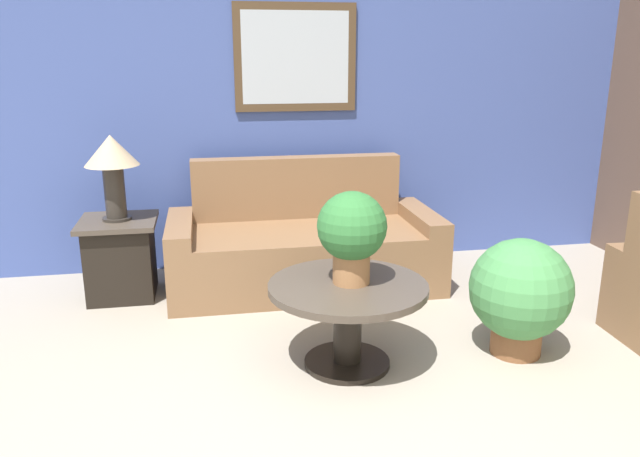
{
  "coord_description": "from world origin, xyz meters",
  "views": [
    {
      "loc": [
        -0.52,
        -1.67,
        1.71
      ],
      "look_at": [
        0.19,
        2.17,
        0.6
      ],
      "focal_mm": 35.0,
      "sensor_mm": 36.0,
      "label": 1
    }
  ],
  "objects_px": {
    "couch_main": "(303,247)",
    "table_lamp": "(112,160)",
    "side_table": "(121,257)",
    "potted_plant_floor": "(520,293)",
    "coffee_table": "(348,307)",
    "potted_plant_on_table": "(352,231)"
  },
  "relations": [
    {
      "from": "potted_plant_on_table",
      "to": "side_table",
      "type": "bearing_deg",
      "value": 137.0
    },
    {
      "from": "couch_main",
      "to": "table_lamp",
      "type": "bearing_deg",
      "value": -179.91
    },
    {
      "from": "coffee_table",
      "to": "potted_plant_floor",
      "type": "relative_size",
      "value": 1.27
    },
    {
      "from": "couch_main",
      "to": "table_lamp",
      "type": "xyz_separation_m",
      "value": [
        -1.33,
        -0.0,
        0.7
      ]
    },
    {
      "from": "couch_main",
      "to": "potted_plant_floor",
      "type": "xyz_separation_m",
      "value": [
        1.05,
        -1.35,
        0.08
      ]
    },
    {
      "from": "side_table",
      "to": "potted_plant_floor",
      "type": "xyz_separation_m",
      "value": [
        2.38,
        -1.35,
        0.09
      ]
    },
    {
      "from": "couch_main",
      "to": "side_table",
      "type": "distance_m",
      "value": 1.33
    },
    {
      "from": "coffee_table",
      "to": "table_lamp",
      "type": "xyz_separation_m",
      "value": [
        -1.37,
        1.31,
        0.64
      ]
    },
    {
      "from": "couch_main",
      "to": "potted_plant_on_table",
      "type": "bearing_deg",
      "value": -87.21
    },
    {
      "from": "couch_main",
      "to": "table_lamp",
      "type": "height_order",
      "value": "table_lamp"
    },
    {
      "from": "potted_plant_on_table",
      "to": "potted_plant_floor",
      "type": "relative_size",
      "value": 0.74
    },
    {
      "from": "side_table",
      "to": "potted_plant_floor",
      "type": "height_order",
      "value": "potted_plant_floor"
    },
    {
      "from": "couch_main",
      "to": "side_table",
      "type": "relative_size",
      "value": 3.47
    },
    {
      "from": "coffee_table",
      "to": "side_table",
      "type": "distance_m",
      "value": 1.9
    },
    {
      "from": "potted_plant_on_table",
      "to": "potted_plant_floor",
      "type": "bearing_deg",
      "value": -3.15
    },
    {
      "from": "couch_main",
      "to": "coffee_table",
      "type": "relative_size",
      "value": 2.25
    },
    {
      "from": "coffee_table",
      "to": "side_table",
      "type": "height_order",
      "value": "side_table"
    },
    {
      "from": "coffee_table",
      "to": "side_table",
      "type": "xyz_separation_m",
      "value": [
        -1.37,
        1.31,
        -0.06
      ]
    },
    {
      "from": "couch_main",
      "to": "coffee_table",
      "type": "height_order",
      "value": "couch_main"
    },
    {
      "from": "side_table",
      "to": "potted_plant_on_table",
      "type": "relative_size",
      "value": 1.12
    },
    {
      "from": "side_table",
      "to": "table_lamp",
      "type": "relative_size",
      "value": 0.96
    },
    {
      "from": "coffee_table",
      "to": "table_lamp",
      "type": "relative_size",
      "value": 1.48
    }
  ]
}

